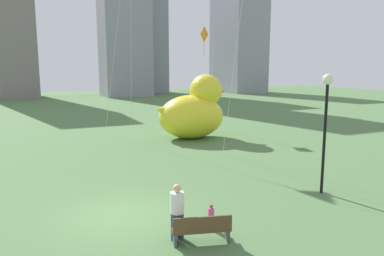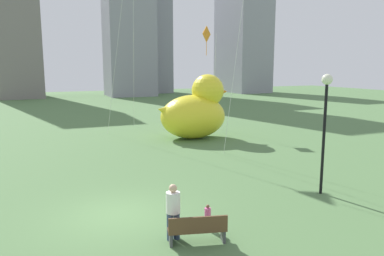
% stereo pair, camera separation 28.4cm
% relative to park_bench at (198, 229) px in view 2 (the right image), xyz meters
% --- Properties ---
extents(ground_plane, '(140.00, 140.00, 0.00)m').
position_rel_park_bench_xyz_m(ground_plane, '(-1.70, 3.13, -0.48)').
color(ground_plane, '#507544').
extents(park_bench, '(1.80, 0.88, 0.90)m').
position_rel_park_bench_xyz_m(park_bench, '(0.00, 0.00, 0.00)').
color(park_bench, brown).
rests_on(park_bench, ground).
extents(person_adult, '(0.43, 0.43, 1.74)m').
position_rel_park_bench_xyz_m(person_adult, '(-0.55, 0.58, 0.48)').
color(person_adult, '#38476B').
rests_on(person_adult, ground).
extents(person_child, '(0.20, 0.20, 0.83)m').
position_rel_park_bench_xyz_m(person_child, '(0.72, 0.81, -0.02)').
color(person_child, silver).
rests_on(person_child, ground).
extents(giant_inflatable_duck, '(5.62, 3.61, 4.66)m').
position_rel_park_bench_xyz_m(giant_inflatable_duck, '(6.70, 15.24, 1.50)').
color(giant_inflatable_duck, yellow).
rests_on(giant_inflatable_duck, ground).
extents(lamppost, '(0.43, 0.43, 4.92)m').
position_rel_park_bench_xyz_m(lamppost, '(6.53, 2.05, 3.13)').
color(lamppost, black).
rests_on(lamppost, ground).
extents(city_skyline, '(74.17, 15.98, 33.61)m').
position_rel_park_bench_xyz_m(city_skyline, '(4.23, 59.64, 12.98)').
color(city_skyline, gray).
rests_on(city_skyline, ground).
extents(kite_orange, '(1.42, 1.34, 8.45)m').
position_rel_park_bench_xyz_m(kite_orange, '(9.16, 18.51, 7.06)').
color(kite_orange, silver).
rests_on(kite_orange, ground).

